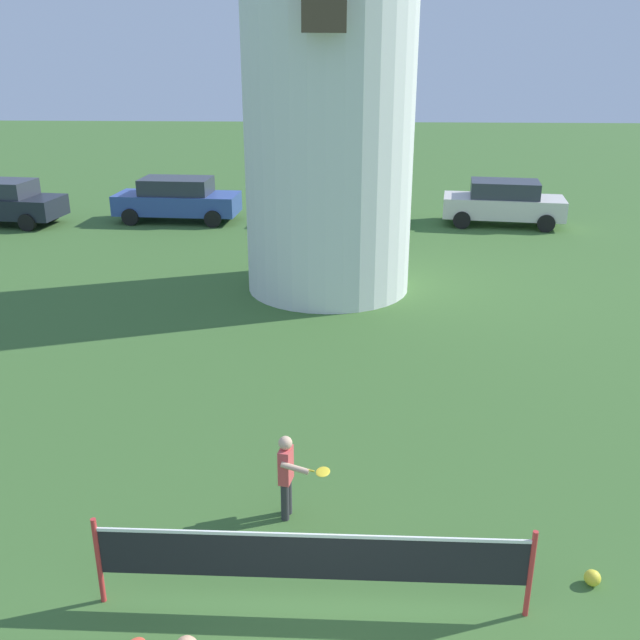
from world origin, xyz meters
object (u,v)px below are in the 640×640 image
object	(u,v)px
parked_car_cream	(503,202)
player_far	(288,472)
tennis_net	(312,557)
parked_car_blue	(177,199)
stray_ball	(592,578)
parked_car_green	(343,201)

from	to	relation	value
parked_car_cream	player_far	bearing A→B (deg)	-109.57
tennis_net	player_far	distance (m)	1.69
player_far	parked_car_blue	bearing A→B (deg)	107.70
tennis_net	parked_car_blue	distance (m)	19.87
player_far	parked_car_blue	size ratio (longest dim) A/B	0.27
parked_car_blue	parked_car_cream	size ratio (longest dim) A/B	1.03
player_far	parked_car_cream	size ratio (longest dim) A/B	0.28
stray_ball	player_far	bearing A→B (deg)	162.73
stray_ball	tennis_net	bearing A→B (deg)	-171.02
parked_car_blue	parked_car_cream	bearing A→B (deg)	-0.35
parked_car_cream	stray_ball	bearing A→B (deg)	-97.77
player_far	parked_car_blue	xyz separation A→B (m)	(-5.53, 17.32, 0.13)
parked_car_green	parked_car_cream	size ratio (longest dim) A/B	1.00
tennis_net	stray_ball	size ratio (longest dim) A/B	25.01
player_far	stray_ball	xyz separation A→B (m)	(3.63, -1.13, -0.59)
parked_car_blue	tennis_net	bearing A→B (deg)	-72.63
player_far	stray_ball	bearing A→B (deg)	-17.27
tennis_net	stray_ball	bearing A→B (deg)	8.98
parked_car_blue	parked_car_green	size ratio (longest dim) A/B	1.02
stray_ball	parked_car_cream	distance (m)	18.56
parked_car_green	stray_ball	bearing A→B (deg)	-80.19
tennis_net	player_far	size ratio (longest dim) A/B	3.95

